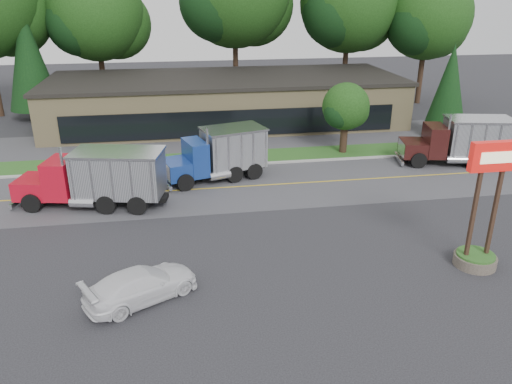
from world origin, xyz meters
TOP-DOWN VIEW (x-y plane):
  - ground at (0.00, 0.00)m, footprint 140.00×140.00m
  - road at (0.00, 9.00)m, footprint 60.00×8.00m
  - center_line at (0.00, 9.00)m, footprint 60.00×0.12m
  - curb at (0.00, 13.20)m, footprint 60.00×0.30m
  - grass_verge at (0.00, 15.00)m, footprint 60.00×3.40m
  - far_parking at (0.00, 20.00)m, footprint 60.00×7.00m
  - strip_mall at (2.00, 26.00)m, footprint 32.00×12.00m
  - bilo_sign at (10.50, -2.50)m, footprint 2.20×1.90m
  - tree_far_b at (-9.85, 34.12)m, footprint 10.08×9.49m
  - tree_far_d at (16.17, 33.13)m, footprint 10.98×10.33m
  - tree_far_e at (24.15, 31.12)m, footprint 9.68×9.11m
  - evergreen_left at (-16.00, 30.00)m, footprint 4.72×4.72m
  - evergreen_right at (20.00, 18.00)m, footprint 3.43×3.43m
  - tree_verge at (10.06, 15.05)m, footprint 3.79×3.56m
  - dump_truck_red at (-7.32, 7.36)m, footprint 8.88×4.28m
  - dump_truck_blue at (0.03, 10.80)m, footprint 7.17×4.34m
  - dump_truck_maroon at (17.51, 11.02)m, footprint 7.96×4.03m
  - rally_car at (-4.54, -2.79)m, footprint 5.06×3.97m

SIDE VIEW (x-z plane):
  - ground at x=0.00m, z-range 0.00..0.00m
  - road at x=0.00m, z-range -0.01..0.01m
  - center_line at x=0.00m, z-range 0.00..0.00m
  - curb at x=0.00m, z-range -0.06..0.06m
  - grass_verge at x=0.00m, z-range -0.01..0.01m
  - far_parking at x=0.00m, z-range -0.01..0.01m
  - rally_car at x=-4.54m, z-range 0.00..1.37m
  - dump_truck_blue at x=0.03m, z-range 0.12..3.48m
  - dump_truck_maroon at x=17.51m, z-range 0.12..3.48m
  - dump_truck_red at x=-7.32m, z-range 0.13..3.49m
  - strip_mall at x=2.00m, z-range 0.00..4.00m
  - bilo_sign at x=10.50m, z-range -0.95..5.00m
  - tree_verge at x=10.06m, z-range 0.73..6.13m
  - evergreen_right at x=20.00m, z-range 0.38..8.17m
  - evergreen_left at x=-16.00m, z-range 0.53..11.25m
  - tree_far_e at x=24.15m, z-range 1.91..15.72m
  - tree_far_b at x=-9.85m, z-range 1.99..16.37m
  - tree_far_d at x=16.17m, z-range 2.17..17.83m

